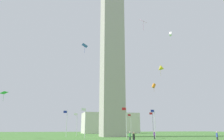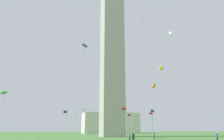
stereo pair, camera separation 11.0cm
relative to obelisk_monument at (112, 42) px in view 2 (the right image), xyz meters
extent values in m
plane|color=#3D6B2D|center=(0.00, 0.00, -29.83)|extent=(260.00, 260.00, 0.00)
cube|color=#A8A399|center=(0.00, 0.00, -3.58)|extent=(6.56, 6.56, 52.50)
cylinder|color=silver|center=(13.20, 0.00, -26.16)|extent=(0.14, 0.14, 7.35)
cube|color=#1E2D99|center=(13.75, 0.00, -22.93)|extent=(1.00, 0.03, 0.64)
cylinder|color=silver|center=(9.34, 9.34, -26.16)|extent=(0.14, 0.14, 7.35)
cube|color=white|center=(9.89, 9.34, -22.93)|extent=(1.00, 0.03, 0.64)
cylinder|color=silver|center=(0.00, 13.20, -26.16)|extent=(0.14, 0.14, 7.35)
cube|color=red|center=(0.55, 13.20, -22.93)|extent=(1.00, 0.03, 0.64)
cylinder|color=silver|center=(-9.34, 9.34, -26.16)|extent=(0.14, 0.14, 7.35)
cube|color=#1E2D99|center=(-8.79, 9.34, -22.93)|extent=(1.00, 0.03, 0.64)
cylinder|color=silver|center=(-13.20, 0.00, -26.16)|extent=(0.14, 0.14, 7.35)
cube|color=red|center=(-12.65, 0.00, -22.93)|extent=(1.00, 0.03, 0.64)
cylinder|color=silver|center=(-9.34, -9.34, -26.16)|extent=(0.14, 0.14, 7.35)
cube|color=red|center=(-8.79, -9.34, -22.93)|extent=(1.00, 0.03, 0.64)
cylinder|color=silver|center=(0.00, -13.20, -26.16)|extent=(0.14, 0.14, 7.35)
cube|color=red|center=(0.55, -13.20, -22.93)|extent=(1.00, 0.03, 0.64)
cylinder|color=silver|center=(9.34, -9.34, -26.16)|extent=(0.14, 0.14, 7.35)
cube|color=white|center=(9.89, -9.34, -22.93)|extent=(1.00, 0.03, 0.64)
cylinder|color=black|center=(6.02, 34.09, -28.68)|extent=(0.32, 0.32, 0.70)
sphere|color=#936B4C|center=(6.02, 34.09, -28.22)|extent=(0.24, 0.24, 0.24)
cylinder|color=#2D2D38|center=(-11.56, 29.59, -29.43)|extent=(0.29, 0.29, 0.80)
cylinder|color=#3851B2|center=(-11.56, 29.59, -28.69)|extent=(0.32, 0.32, 0.69)
sphere|color=beige|center=(-11.56, 29.59, -28.22)|extent=(0.24, 0.24, 0.24)
cylinder|color=#2D2D38|center=(3.23, 24.63, -29.43)|extent=(0.29, 0.29, 0.80)
cylinder|color=#388C47|center=(3.23, 24.63, -28.70)|extent=(0.32, 0.32, 0.67)
sphere|color=beige|center=(3.23, 24.63, -28.24)|extent=(0.24, 0.24, 0.24)
cylinder|color=#2D2D38|center=(-4.92, 17.90, -29.43)|extent=(0.29, 0.29, 0.80)
cylinder|color=purple|center=(-4.92, 17.90, -28.68)|extent=(0.32, 0.32, 0.70)
sphere|color=beige|center=(-4.92, 17.90, -28.21)|extent=(0.24, 0.24, 0.24)
cube|color=blue|center=(10.64, 13.46, -7.63)|extent=(1.45, 1.57, 0.66)
cylinder|color=#233C9D|center=(10.64, 13.46, -8.74)|extent=(0.04, 0.04, 1.67)
cone|color=yellow|center=(-12.12, 8.97, -10.75)|extent=(2.45, 2.50, 2.03)
cylinder|color=#A4921C|center=(-12.12, 8.97, -11.96)|extent=(0.04, 0.04, 1.82)
cube|color=green|center=(29.34, 4.65, -18.85)|extent=(2.05, 2.07, 0.50)
cylinder|color=#208035|center=(29.34, 4.65, -20.07)|extent=(0.04, 0.04, 1.82)
cube|color=orange|center=(-8.18, 12.19, -16.58)|extent=(1.03, 0.68, 1.21)
cylinder|color=#A75C15|center=(-8.18, 12.19, -17.52)|extent=(0.04, 0.04, 1.41)
cube|color=white|center=(-8.49, 21.80, -5.91)|extent=(1.02, 1.06, 1.09)
cylinder|color=#A7A7A7|center=(-8.49, 21.80, -6.76)|extent=(0.04, 0.04, 1.27)
cube|color=pink|center=(-1.27, 22.53, -3.95)|extent=(1.97, 1.84, 0.99)
cylinder|color=#A44A79|center=(-1.27, 22.53, -5.21)|extent=(0.04, 0.04, 1.88)
cube|color=beige|center=(-12.78, -51.86, -24.61)|extent=(28.74, 14.52, 10.45)
camera|label=1|loc=(17.27, 64.14, -27.68)|focal=35.01mm
camera|label=2|loc=(17.17, 64.17, -27.68)|focal=35.01mm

